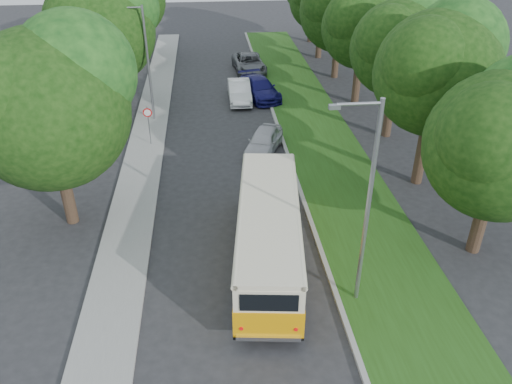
{
  "coord_description": "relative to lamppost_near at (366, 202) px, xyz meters",
  "views": [
    {
      "loc": [
        -0.87,
        -16.21,
        13.18
      ],
      "look_at": [
        1.08,
        3.3,
        1.5
      ],
      "focal_mm": 35.0,
      "sensor_mm": 36.0,
      "label": 1
    }
  ],
  "objects": [
    {
      "name": "ground",
      "position": [
        -4.21,
        2.5,
        -4.37
      ],
      "size": [
        120.0,
        120.0,
        0.0
      ],
      "primitive_type": "plane",
      "color": "#29292C",
      "rests_on": "ground"
    },
    {
      "name": "lamppost_near",
      "position": [
        0.0,
        0.0,
        0.0
      ],
      "size": [
        1.71,
        0.16,
        8.0
      ],
      "color": "gray",
      "rests_on": "ground"
    },
    {
      "name": "grass_verge",
      "position": [
        1.74,
        7.5,
        -4.3
      ],
      "size": [
        4.5,
        70.0,
        0.13
      ],
      "primitive_type": "cube",
      "color": "#244B14",
      "rests_on": "ground"
    },
    {
      "name": "car_grey",
      "position": [
        -1.43,
        28.67,
        -3.63
      ],
      "size": [
        2.84,
        5.51,
        1.49
      ],
      "primitive_type": "imported",
      "rotation": [
        0.0,
        0.0,
        0.07
      ],
      "color": "#5C5F64",
      "rests_on": "ground"
    },
    {
      "name": "car_silver",
      "position": [
        -1.94,
        12.97,
        -3.67
      ],
      "size": [
        3.03,
        4.4,
        1.39
      ],
      "primitive_type": "imported",
      "rotation": [
        0.0,
        0.0,
        -0.38
      ],
      "color": "silver",
      "rests_on": "ground"
    },
    {
      "name": "car_blue",
      "position": [
        -1.21,
        22.21,
        -3.63
      ],
      "size": [
        3.27,
        5.47,
        1.49
      ],
      "primitive_type": "imported",
      "rotation": [
        0.0,
        0.0,
        0.25
      ],
      "color": "navy",
      "rests_on": "ground"
    },
    {
      "name": "sidewalk",
      "position": [
        -9.01,
        7.5,
        -4.31
      ],
      "size": [
        2.2,
        70.0,
        0.12
      ],
      "primitive_type": "cube",
      "color": "gray",
      "rests_on": "ground"
    },
    {
      "name": "vintage_bus",
      "position": [
        -2.94,
        2.54,
        -2.96
      ],
      "size": [
        3.56,
        9.71,
        2.82
      ],
      "primitive_type": null,
      "rotation": [
        0.0,
        0.0,
        -0.12
      ],
      "color": "#FFA708",
      "rests_on": "ground"
    },
    {
      "name": "treeline",
      "position": [
        -1.06,
        20.49,
        1.56
      ],
      "size": [
        24.27,
        41.91,
        9.46
      ],
      "color": "#332319",
      "rests_on": "ground"
    },
    {
      "name": "car_white",
      "position": [
        -2.76,
        21.65,
        -3.63
      ],
      "size": [
        1.57,
        4.5,
        1.48
      ],
      "primitive_type": "imported",
      "rotation": [
        0.0,
        0.0,
        0.0
      ],
      "color": "white",
      "rests_on": "ground"
    },
    {
      "name": "curb",
      "position": [
        -0.61,
        7.5,
        -4.29
      ],
      "size": [
        0.2,
        70.0,
        0.15
      ],
      "primitive_type": "cube",
      "color": "gray",
      "rests_on": "ground"
    },
    {
      "name": "warning_sign",
      "position": [
        -8.71,
        14.48,
        -2.66
      ],
      "size": [
        0.56,
        0.1,
        2.5
      ],
      "color": "gray",
      "rests_on": "ground"
    },
    {
      "name": "lamppost_far",
      "position": [
        -8.91,
        18.5,
        -0.25
      ],
      "size": [
        1.71,
        0.16,
        7.5
      ],
      "color": "gray",
      "rests_on": "ground"
    }
  ]
}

